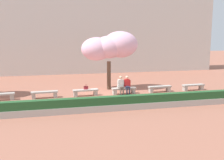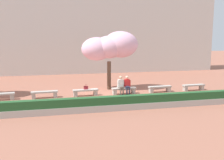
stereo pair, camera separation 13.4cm
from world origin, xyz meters
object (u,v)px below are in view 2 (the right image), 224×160
object	(u,v)px
cherry_tree_main	(111,47)
stone_bench_far_east	(193,86)
stone_bench_near_east	(124,90)
stone_bench_near_west	(44,93)
person_seated_right	(127,84)
stone_bench_east_end	(160,88)
person_seated_left	(121,84)
handbag	(86,87)
stone_bench_west_end	(0,96)
stone_bench_center	(86,92)

from	to	relation	value
cherry_tree_main	stone_bench_far_east	bearing A→B (deg)	-17.93
stone_bench_near_east	stone_bench_far_east	xyz separation A→B (m)	(5.48, 0.00, 0.00)
stone_bench_near_west	person_seated_right	size ratio (longest dim) A/B	1.36
stone_bench_east_end	person_seated_left	size ratio (longest dim) A/B	1.36
handbag	cherry_tree_main	bearing A→B (deg)	41.14
person_seated_left	handbag	bearing A→B (deg)	178.12
stone_bench_west_end	cherry_tree_main	world-z (taller)	cherry_tree_main
stone_bench_far_east	stone_bench_near_west	bearing A→B (deg)	180.00
stone_bench_east_end	handbag	distance (m)	5.45
stone_bench_near_east	stone_bench_east_end	xyz separation A→B (m)	(2.74, 0.00, 0.00)
person_seated_left	stone_bench_east_end	bearing A→B (deg)	1.03
person_seated_right	handbag	size ratio (longest dim) A/B	3.81
stone_bench_near_west	stone_bench_near_east	xyz separation A→B (m)	(5.48, -0.00, 0.00)
stone_bench_near_west	stone_bench_near_east	size ratio (longest dim) A/B	1.00
stone_bench_center	stone_bench_near_east	xyz separation A→B (m)	(2.74, -0.00, 0.00)
stone_bench_center	person_seated_right	distance (m)	3.00
stone_bench_near_west	handbag	size ratio (longest dim) A/B	5.17
person_seated_right	cherry_tree_main	xyz separation A→B (m)	(-0.75, 1.99, 2.58)
person_seated_left	cherry_tree_main	xyz separation A→B (m)	(-0.28, 1.99, 2.58)
stone_bench_west_end	person_seated_left	distance (m)	7.99
handbag	person_seated_left	bearing A→B (deg)	-1.88
person_seated_right	stone_bench_west_end	bearing A→B (deg)	179.64
person_seated_left	person_seated_right	distance (m)	0.47
stone_bench_near_east	cherry_tree_main	xyz separation A→B (m)	(-0.52, 1.94, 2.98)
stone_bench_center	person_seated_left	xyz separation A→B (m)	(2.50, -0.05, 0.40)
handbag	cherry_tree_main	xyz separation A→B (m)	(2.19, 1.91, 2.70)
person_seated_right	cherry_tree_main	size ratio (longest dim) A/B	0.29
stone_bench_east_end	cherry_tree_main	world-z (taller)	cherry_tree_main
person_seated_left	cherry_tree_main	size ratio (longest dim) A/B	0.29
handbag	stone_bench_west_end	bearing A→B (deg)	-179.71
stone_bench_near_east	stone_bench_far_east	size ratio (longest dim) A/B	1.00
stone_bench_east_end	person_seated_right	bearing A→B (deg)	-178.78
stone_bench_center	person_seated_right	world-z (taller)	person_seated_right
stone_bench_west_end	stone_bench_far_east	distance (m)	13.69
stone_bench_west_end	stone_bench_near_east	distance (m)	8.21
cherry_tree_main	stone_bench_east_end	bearing A→B (deg)	-30.78
stone_bench_west_end	stone_bench_east_end	bearing A→B (deg)	0.00
handbag	stone_bench_center	bearing A→B (deg)	-138.55
stone_bench_east_end	stone_bench_far_east	world-z (taller)	same
stone_bench_far_east	person_seated_right	xyz separation A→B (m)	(-5.24, -0.05, 0.40)
stone_bench_near_east	person_seated_left	bearing A→B (deg)	-167.31
stone_bench_near_west	stone_bench_center	world-z (taller)	same
stone_bench_east_end	handbag	xyz separation A→B (m)	(-5.44, 0.03, 0.28)
person_seated_right	handbag	distance (m)	2.94
stone_bench_near_east	stone_bench_east_end	world-z (taller)	same
stone_bench_west_end	stone_bench_east_end	size ratio (longest dim) A/B	1.00
stone_bench_west_end	stone_bench_far_east	xyz separation A→B (m)	(13.69, 0.00, 0.00)
person_seated_left	stone_bench_near_east	bearing A→B (deg)	12.69
stone_bench_near_west	cherry_tree_main	distance (m)	6.10
stone_bench_center	stone_bench_near_east	world-z (taller)	same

